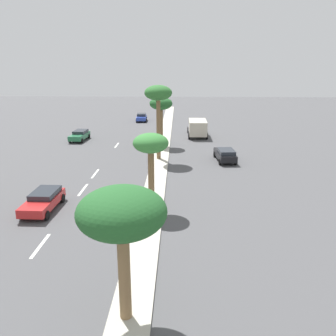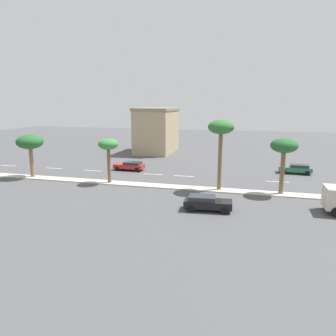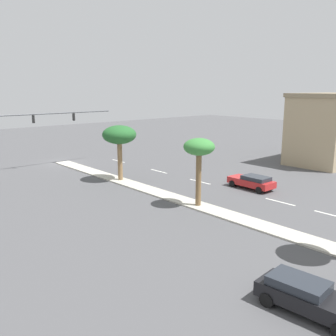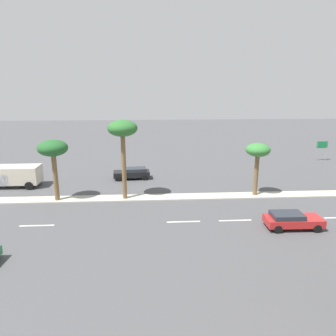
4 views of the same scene
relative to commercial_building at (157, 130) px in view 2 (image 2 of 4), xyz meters
The scene contains 16 objects.
ground_plane 27.70m from the commercial_building, 22.86° to the left, with size 160.00×160.00×0.00m, color #4C4C4F.
median_curb 32.57m from the commercial_building, 38.66° to the left, with size 1.80×85.84×0.12m, color #B7B2A3.
lane_stripe_right 27.21m from the commercial_building, 44.30° to the right, with size 0.20×2.80×0.01m, color silver.
lane_stripe_rear 22.36m from the commercial_building, 28.73° to the right, with size 0.20×2.80×0.01m, color silver.
lane_stripe_mid 20.12m from the commercial_building, 11.82° to the right, with size 0.20×2.80×0.01m, color silver.
lane_stripe_outboard 20.40m from the commercial_building, 15.19° to the left, with size 0.20×2.80×0.01m, color silver.
lane_stripe_center 21.95m from the commercial_building, 26.65° to the left, with size 0.20×2.80×0.01m, color silver.
lane_stripe_far 29.35m from the commercial_building, 48.51° to the left, with size 0.20×2.80×0.01m, color silver.
commercial_building is the anchor object (origin of this frame).
palm_tree_inboard 26.89m from the commercial_building, 21.37° to the right, with size 3.43×3.43×5.60m.
palm_tree_trailing 25.30m from the commercial_building, ahead, with size 2.47×2.47×5.44m.
palm_tree_left 29.26m from the commercial_building, 30.86° to the left, with size 2.89×2.89×7.88m.
palm_tree_outboard 33.06m from the commercial_building, 40.92° to the left, with size 2.85×2.85×6.03m.
sedan_black_rear 35.55m from the commercial_building, 24.27° to the left, with size 2.15×4.51×1.38m.
sedan_green_inboard 28.35m from the commercial_building, 60.99° to the left, with size 2.05×4.46×1.33m.
sedan_red_left 17.92m from the commercial_building, ahead, with size 2.01×4.48×1.30m.
Camera 2 is at (34.87, 40.89, 9.85)m, focal length 33.63 mm.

